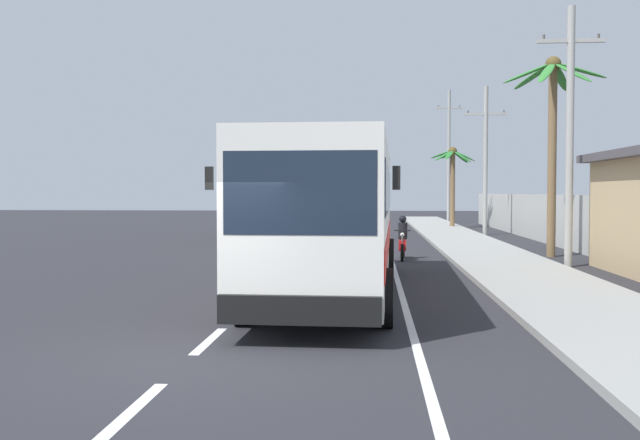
% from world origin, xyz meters
% --- Properties ---
extents(ground_plane, '(160.00, 160.00, 0.00)m').
position_xyz_m(ground_plane, '(0.00, 0.00, 0.00)').
color(ground_plane, '#28282D').
extents(sidewalk_kerb, '(3.20, 90.00, 0.14)m').
position_xyz_m(sidewalk_kerb, '(6.80, 10.00, 0.07)').
color(sidewalk_kerb, '#999993').
rests_on(sidewalk_kerb, ground).
extents(lane_markings, '(3.39, 71.00, 0.01)m').
position_xyz_m(lane_markings, '(1.96, 14.47, 0.00)').
color(lane_markings, white).
rests_on(lane_markings, ground).
extents(boundary_wall, '(0.24, 60.00, 2.24)m').
position_xyz_m(boundary_wall, '(10.60, 14.00, 1.12)').
color(boundary_wall, '#B2B2AD').
rests_on(boundary_wall, ground).
extents(coach_bus_foreground, '(3.20, 12.24, 3.67)m').
position_xyz_m(coach_bus_foreground, '(1.67, 6.85, 1.91)').
color(coach_bus_foreground, silver).
rests_on(coach_bus_foreground, ground).
extents(coach_bus_far_lane, '(3.04, 11.10, 3.57)m').
position_xyz_m(coach_bus_far_lane, '(-1.69, 26.68, 1.86)').
color(coach_bus_far_lane, gold).
rests_on(coach_bus_far_lane, ground).
extents(motorcycle_beside_bus, '(0.56, 1.96, 1.54)m').
position_xyz_m(motorcycle_beside_bus, '(3.63, 15.20, 0.63)').
color(motorcycle_beside_bus, black).
rests_on(motorcycle_beside_bus, ground).
extents(utility_pole_mid, '(2.08, 0.24, 8.10)m').
position_xyz_m(utility_pole_mid, '(8.69, 12.97, 4.24)').
color(utility_pole_mid, '#9E9E99').
rests_on(utility_pole_mid, ground).
extents(utility_pole_far, '(2.40, 0.24, 8.11)m').
position_xyz_m(utility_pole_far, '(8.73, 29.76, 4.24)').
color(utility_pole_far, '#9E9E99').
rests_on(utility_pole_far, ground).
extents(utility_pole_distant, '(2.01, 0.24, 10.30)m').
position_xyz_m(utility_pole_distant, '(8.51, 46.54, 5.34)').
color(utility_pole_distant, '#9E9E99').
rests_on(utility_pole_distant, ground).
extents(palm_nearest, '(2.95, 2.96, 5.29)m').
position_xyz_m(palm_nearest, '(7.74, 36.95, 3.78)').
color(palm_nearest, brown).
rests_on(palm_nearest, ground).
extents(palm_second, '(3.66, 3.22, 7.23)m').
position_xyz_m(palm_second, '(9.04, 16.54, 5.09)').
color(palm_second, brown).
rests_on(palm_second, ground).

